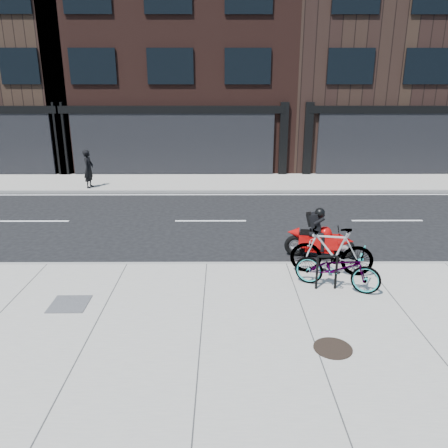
{
  "coord_description": "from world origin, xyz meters",
  "views": [
    {
      "loc": [
        0.38,
        -12.09,
        4.44
      ],
      "look_at": [
        0.44,
        -1.12,
        0.9
      ],
      "focal_mm": 35.0,
      "sensor_mm": 36.0,
      "label": 1
    }
  ],
  "objects_px": {
    "utility_grate": "(69,304)",
    "bicycle_rear": "(332,251)",
    "pedestrian": "(89,169)",
    "manhole_cover": "(333,348)",
    "bike_rack": "(327,269)",
    "bicycle_front": "(337,267)",
    "motorcycle": "(323,238)"
  },
  "relations": [
    {
      "from": "bike_rack",
      "to": "manhole_cover",
      "type": "height_order",
      "value": "bike_rack"
    },
    {
      "from": "pedestrian",
      "to": "utility_grate",
      "type": "xyz_separation_m",
      "value": [
        2.6,
        -10.58,
        -0.8
      ]
    },
    {
      "from": "bicycle_rear",
      "to": "bicycle_front",
      "type": "bearing_deg",
      "value": 6.55
    },
    {
      "from": "bicycle_rear",
      "to": "utility_grate",
      "type": "height_order",
      "value": "bicycle_rear"
    },
    {
      "from": "bicycle_rear",
      "to": "utility_grate",
      "type": "distance_m",
      "value": 5.92
    },
    {
      "from": "pedestrian",
      "to": "utility_grate",
      "type": "bearing_deg",
      "value": -161.38
    },
    {
      "from": "pedestrian",
      "to": "utility_grate",
      "type": "distance_m",
      "value": 10.92
    },
    {
      "from": "motorcycle",
      "to": "bike_rack",
      "type": "bearing_deg",
      "value": -87.92
    },
    {
      "from": "bicycle_rear",
      "to": "manhole_cover",
      "type": "relative_size",
      "value": 2.9
    },
    {
      "from": "bicycle_front",
      "to": "pedestrian",
      "type": "xyz_separation_m",
      "value": [
        -8.24,
        9.86,
        0.32
      ]
    },
    {
      "from": "motorcycle",
      "to": "manhole_cover",
      "type": "distance_m",
      "value": 4.49
    },
    {
      "from": "manhole_cover",
      "to": "motorcycle",
      "type": "bearing_deg",
      "value": 80.0
    },
    {
      "from": "bicycle_front",
      "to": "manhole_cover",
      "type": "distance_m",
      "value": 2.45
    },
    {
      "from": "bicycle_rear",
      "to": "motorcycle",
      "type": "xyz_separation_m",
      "value": [
        0.1,
        1.33,
        -0.14
      ]
    },
    {
      "from": "utility_grate",
      "to": "motorcycle",
      "type": "bearing_deg",
      "value": 25.85
    },
    {
      "from": "bike_rack",
      "to": "motorcycle",
      "type": "xyz_separation_m",
      "value": [
        0.39,
        2.11,
        -0.03
      ]
    },
    {
      "from": "pedestrian",
      "to": "manhole_cover",
      "type": "height_order",
      "value": "pedestrian"
    },
    {
      "from": "motorcycle",
      "to": "pedestrian",
      "type": "bearing_deg",
      "value": 149.61
    },
    {
      "from": "bicycle_rear",
      "to": "utility_grate",
      "type": "relative_size",
      "value": 2.55
    },
    {
      "from": "bicycle_front",
      "to": "utility_grate",
      "type": "bearing_deg",
      "value": 122.18
    },
    {
      "from": "bicycle_front",
      "to": "bike_rack",
      "type": "bearing_deg",
      "value": 122.29
    },
    {
      "from": "pedestrian",
      "to": "utility_grate",
      "type": "relative_size",
      "value": 2.16
    },
    {
      "from": "motorcycle",
      "to": "pedestrian",
      "type": "xyz_separation_m",
      "value": [
        -8.39,
        7.77,
        0.38
      ]
    },
    {
      "from": "utility_grate",
      "to": "bicycle_rear",
      "type": "bearing_deg",
      "value": 14.56
    },
    {
      "from": "bicycle_front",
      "to": "utility_grate",
      "type": "distance_m",
      "value": 5.71
    },
    {
      "from": "bike_rack",
      "to": "pedestrian",
      "type": "xyz_separation_m",
      "value": [
        -8.01,
        9.89,
        0.35
      ]
    },
    {
      "from": "bicycle_front",
      "to": "motorcycle",
      "type": "xyz_separation_m",
      "value": [
        0.15,
        2.08,
        -0.06
      ]
    },
    {
      "from": "bicycle_front",
      "to": "pedestrian",
      "type": "distance_m",
      "value": 12.85
    },
    {
      "from": "motorcycle",
      "to": "manhole_cover",
      "type": "xyz_separation_m",
      "value": [
        -0.78,
        -4.4,
        -0.42
      ]
    },
    {
      "from": "manhole_cover",
      "to": "bicycle_rear",
      "type": "bearing_deg",
      "value": 77.52
    },
    {
      "from": "bicycle_front",
      "to": "motorcycle",
      "type": "bearing_deg",
      "value": 20.68
    },
    {
      "from": "bicycle_front",
      "to": "manhole_cover",
      "type": "height_order",
      "value": "bicycle_front"
    }
  ]
}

